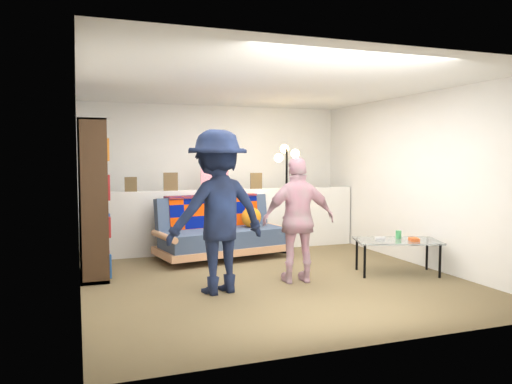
{
  "coord_description": "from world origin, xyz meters",
  "views": [
    {
      "loc": [
        -2.26,
        -5.87,
        1.52
      ],
      "look_at": [
        0.0,
        0.4,
        1.05
      ],
      "focal_mm": 35.0,
      "sensor_mm": 36.0,
      "label": 1
    }
  ],
  "objects_px": {
    "person_left": "(217,212)",
    "coffee_table": "(398,242)",
    "bookshelf": "(92,204)",
    "person_right": "(299,220)",
    "floor_lamp": "(286,176)",
    "futon_sofa": "(222,232)"
  },
  "relations": [
    {
      "from": "person_left",
      "to": "coffee_table",
      "type": "bearing_deg",
      "value": 169.35
    },
    {
      "from": "bookshelf",
      "to": "person_right",
      "type": "relative_size",
      "value": 1.3
    },
    {
      "from": "floor_lamp",
      "to": "person_right",
      "type": "distance_m",
      "value": 1.98
    },
    {
      "from": "floor_lamp",
      "to": "bookshelf",
      "type": "bearing_deg",
      "value": -167.38
    },
    {
      "from": "coffee_table",
      "to": "person_left",
      "type": "relative_size",
      "value": 0.65
    },
    {
      "from": "futon_sofa",
      "to": "bookshelf",
      "type": "relative_size",
      "value": 1.04
    },
    {
      "from": "bookshelf",
      "to": "floor_lamp",
      "type": "relative_size",
      "value": 1.15
    },
    {
      "from": "person_left",
      "to": "person_right",
      "type": "xyz_separation_m",
      "value": [
        1.04,
        0.11,
        -0.15
      ]
    },
    {
      "from": "coffee_table",
      "to": "person_left",
      "type": "distance_m",
      "value": 2.49
    },
    {
      "from": "futon_sofa",
      "to": "person_right",
      "type": "height_order",
      "value": "person_right"
    },
    {
      "from": "coffee_table",
      "to": "person_right",
      "type": "height_order",
      "value": "person_right"
    },
    {
      "from": "coffee_table",
      "to": "floor_lamp",
      "type": "xyz_separation_m",
      "value": [
        -0.77,
        1.87,
        0.81
      ]
    },
    {
      "from": "person_left",
      "to": "futon_sofa",
      "type": "bearing_deg",
      "value": -119.48
    },
    {
      "from": "bookshelf",
      "to": "floor_lamp",
      "type": "height_order",
      "value": "bookshelf"
    },
    {
      "from": "coffee_table",
      "to": "person_right",
      "type": "bearing_deg",
      "value": 178.12
    },
    {
      "from": "bookshelf",
      "to": "person_right",
      "type": "bearing_deg",
      "value": -26.52
    },
    {
      "from": "floor_lamp",
      "to": "person_left",
      "type": "xyz_separation_m",
      "value": [
        -1.66,
        -1.93,
        -0.31
      ]
    },
    {
      "from": "coffee_table",
      "to": "floor_lamp",
      "type": "relative_size",
      "value": 0.69
    },
    {
      "from": "floor_lamp",
      "to": "coffee_table",
      "type": "bearing_deg",
      "value": -67.53
    },
    {
      "from": "bookshelf",
      "to": "coffee_table",
      "type": "bearing_deg",
      "value": -17.99
    },
    {
      "from": "person_left",
      "to": "person_right",
      "type": "distance_m",
      "value": 1.06
    },
    {
      "from": "floor_lamp",
      "to": "person_left",
      "type": "height_order",
      "value": "person_left"
    }
  ]
}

